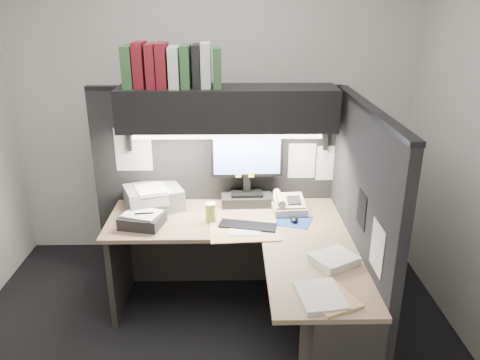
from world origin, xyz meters
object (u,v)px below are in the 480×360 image
Objects in this scene: desk at (275,295)px; printer at (154,198)px; keyboard at (248,226)px; notebook_stack at (142,220)px; coffee_cup at (210,213)px; monitor at (247,175)px; telephone at (289,205)px; overhead_shelf at (227,108)px.

printer is at bearing 139.14° from desk.
notebook_stack is at bearing -170.67° from keyboard.
notebook_stack is (-0.48, -0.05, -0.02)m from coffee_cup.
coffee_cup is (-0.27, -0.33, -0.17)m from monitor.
desk is 4.24× the size of printer.
coffee_cup is at bearing -52.50° from printer.
telephone is at bearing -27.26° from printer.
overhead_shelf is 5.49× the size of notebook_stack.
monitor is 0.45m from coffee_cup.
desk is 2.88× the size of monitor.
overhead_shelf is 0.76m from coffee_cup.
keyboard is (-0.01, -0.42, -0.22)m from monitor.
monitor is (0.14, 0.07, -0.54)m from overhead_shelf.
telephone is 1.08m from notebook_stack.
coffee_cup reaches higher than keyboard.
printer is (-0.87, 0.75, 0.37)m from desk.
desk is 6.74× the size of telephone.
notebook_stack is at bearing -118.75° from printer.
printer is at bearing -176.60° from monitor.
overhead_shelf is 3.87× the size of printer.
keyboard reaches higher than desk.
keyboard is 0.74m from notebook_stack.
telephone reaches higher than desk.
telephone is 0.63× the size of printer.
monitor is 2.34× the size of telephone.
desk is at bearing -63.08° from printer.
monitor is at bearing 24.85° from overhead_shelf.
notebook_stack is (-0.60, -0.31, -0.73)m from overhead_shelf.
coffee_cup is 0.47× the size of notebook_stack.
overhead_shelf is at bearing 124.08° from keyboard.
monitor is 4.43× the size of coffee_cup.
telephone is 0.89× the size of notebook_stack.
overhead_shelf reaches higher than keyboard.
keyboard is (0.14, -0.35, -0.76)m from overhead_shelf.
notebook_stack is (-0.74, 0.04, 0.03)m from keyboard.
printer reaches higher than notebook_stack.
keyboard is at bearing -68.63° from overhead_shelf.
keyboard is 0.41m from telephone.
printer is at bearing 149.72° from coffee_cup.
monitor is 1.47× the size of printer.
keyboard is at bearing -92.75° from monitor.
keyboard is at bearing -19.68° from coffee_cup.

